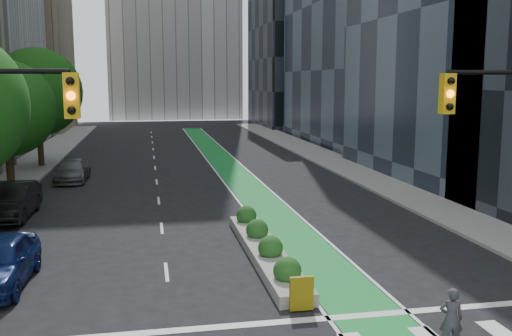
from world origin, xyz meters
name	(u,v)px	position (x,y,z in m)	size (l,w,h in m)	color
sidewalk_left	(9,183)	(-11.80, 25.00, 0.07)	(3.60, 90.00, 0.15)	gray
sidewalk_right	(358,172)	(11.80, 25.00, 0.07)	(3.60, 90.00, 0.15)	gray
bike_lane_paint	(227,166)	(3.00, 30.00, 0.01)	(2.20, 70.00, 0.01)	#188835
building_tan_far	(9,29)	(-20.00, 66.00, 13.00)	(14.00, 16.00, 26.00)	tan
building_dark_end	(307,28)	(20.00, 68.00, 14.00)	(14.00, 18.00, 28.00)	black
tree_midfar	(6,109)	(-11.00, 22.00, 4.95)	(5.60, 5.60, 7.76)	black
tree_far	(37,92)	(-11.00, 32.00, 5.69)	(6.60, 6.60, 9.00)	black
median_planter	(265,247)	(1.20, 7.04, 0.37)	(1.20, 10.26, 1.10)	gray
cyclist	(451,319)	(4.20, -1.12, 0.79)	(0.58, 0.38, 1.59)	#3B343F
parked_car_left_mid	(12,201)	(-9.50, 15.24, 0.85)	(1.80, 5.17, 1.70)	black
parked_car_left_far	(72,171)	(-7.92, 25.31, 0.69)	(1.95, 4.79, 1.39)	#535657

